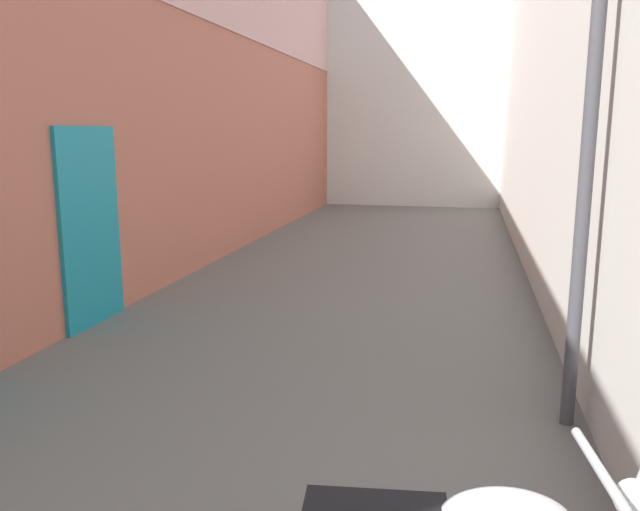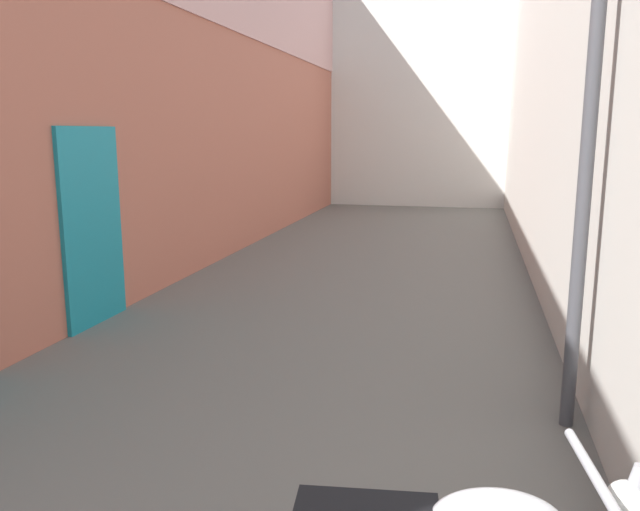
# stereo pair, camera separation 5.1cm
# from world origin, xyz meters

# --- Properties ---
(ground_plane) EXTENTS (36.25, 36.25, 0.00)m
(ground_plane) POSITION_xyz_m (0.00, 8.12, 0.00)
(ground_plane) COLOR #66635E
(building_left) EXTENTS (0.45, 20.25, 6.87)m
(building_left) POSITION_xyz_m (-2.70, 10.07, 3.46)
(building_left) COLOR #B76651
(building_left) RESTS_ON ground
(building_right) EXTENTS (0.45, 20.25, 5.23)m
(building_right) POSITION_xyz_m (2.71, 10.12, 2.62)
(building_right) COLOR beige
(building_right) RESTS_ON ground
(building_far_end) EXTENTS (8.02, 2.00, 6.46)m
(building_far_end) POSITION_xyz_m (0.00, 21.25, 3.23)
(building_far_end) COLOR silver
(building_far_end) RESTS_ON ground
(street_lamp) EXTENTS (0.79, 0.18, 4.86)m
(street_lamp) POSITION_xyz_m (2.27, 6.30, 2.83)
(street_lamp) COLOR #47474C
(street_lamp) RESTS_ON ground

